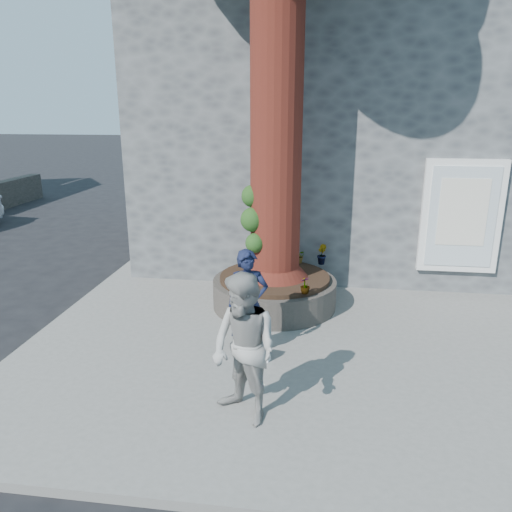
# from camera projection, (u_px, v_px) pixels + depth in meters

# --- Properties ---
(ground) EXTENTS (120.00, 120.00, 0.00)m
(ground) POSITION_uv_depth(u_px,v_px,m) (210.00, 359.00, 7.70)
(ground) COLOR black
(ground) RESTS_ON ground
(pavement) EXTENTS (9.00, 8.00, 0.12)m
(pavement) POSITION_uv_depth(u_px,v_px,m) (309.00, 333.00, 8.44)
(pavement) COLOR slate
(pavement) RESTS_ON ground
(yellow_line) EXTENTS (0.10, 30.00, 0.01)m
(yellow_line) POSITION_uv_depth(u_px,v_px,m) (58.00, 321.00, 9.04)
(yellow_line) COLOR yellow
(yellow_line) RESTS_ON ground
(stone_shop) EXTENTS (10.30, 8.30, 6.30)m
(stone_shop) POSITION_uv_depth(u_px,v_px,m) (359.00, 129.00, 13.29)
(stone_shop) COLOR #46494B
(stone_shop) RESTS_ON ground
(planter) EXTENTS (2.30, 2.30, 0.60)m
(planter) POSITION_uv_depth(u_px,v_px,m) (274.00, 291.00, 9.37)
(planter) COLOR black
(planter) RESTS_ON pavement
(man) EXTENTS (0.68, 0.53, 1.65)m
(man) POSITION_uv_depth(u_px,v_px,m) (248.00, 304.00, 7.37)
(man) COLOR black
(man) RESTS_ON pavement
(woman) EXTENTS (1.13, 1.09, 1.83)m
(woman) POSITION_uv_depth(u_px,v_px,m) (244.00, 349.00, 5.79)
(woman) COLOR #979591
(woman) RESTS_ON pavement
(shopping_bag) EXTENTS (0.22, 0.17, 0.28)m
(shopping_bag) POSITION_uv_depth(u_px,v_px,m) (263.00, 351.00, 7.39)
(shopping_bag) COLOR white
(shopping_bag) RESTS_ON pavement
(plant_a) EXTENTS (0.23, 0.19, 0.38)m
(plant_a) POSITION_uv_depth(u_px,v_px,m) (268.00, 258.00, 9.74)
(plant_a) COLOR gray
(plant_a) RESTS_ON planter
(plant_b) EXTENTS (0.25, 0.26, 0.40)m
(plant_b) POSITION_uv_depth(u_px,v_px,m) (321.00, 254.00, 9.92)
(plant_b) COLOR gray
(plant_b) RESTS_ON planter
(plant_c) EXTENTS (0.23, 0.23, 0.29)m
(plant_c) POSITION_uv_depth(u_px,v_px,m) (305.00, 285.00, 8.36)
(plant_c) COLOR gray
(plant_c) RESTS_ON planter
(plant_d) EXTENTS (0.31, 0.33, 0.30)m
(plant_d) POSITION_uv_depth(u_px,v_px,m) (299.00, 256.00, 9.99)
(plant_d) COLOR gray
(plant_d) RESTS_ON planter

